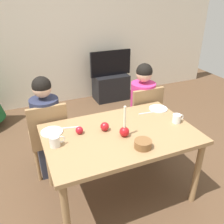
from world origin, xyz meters
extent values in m
plane|color=brown|center=(0.00, 0.00, 0.00)|extent=(7.68, 7.68, 0.00)
cube|color=beige|center=(0.00, 2.60, 1.30)|extent=(6.40, 0.10, 2.60)
cube|color=#99754C|center=(0.00, 0.00, 0.73)|extent=(1.40, 0.90, 0.04)
cylinder|color=#99754C|center=(-0.64, -0.39, 0.35)|extent=(0.06, 0.06, 0.71)
cylinder|color=#99754C|center=(0.64, -0.39, 0.35)|extent=(0.06, 0.06, 0.71)
cylinder|color=#99754C|center=(-0.64, 0.39, 0.35)|extent=(0.06, 0.06, 0.71)
cylinder|color=#99754C|center=(0.64, 0.39, 0.35)|extent=(0.06, 0.06, 0.71)
cube|color=#99754C|center=(-0.58, 0.69, 0.43)|extent=(0.40, 0.40, 0.04)
cube|color=#99754C|center=(-0.58, 0.51, 0.68)|extent=(0.40, 0.04, 0.45)
cylinder|color=#99754C|center=(-0.41, 0.86, 0.21)|extent=(0.04, 0.04, 0.41)
cylinder|color=#99754C|center=(-0.75, 0.86, 0.21)|extent=(0.04, 0.04, 0.41)
cylinder|color=#99754C|center=(-0.41, 0.52, 0.21)|extent=(0.04, 0.04, 0.41)
cylinder|color=#99754C|center=(-0.75, 0.52, 0.21)|extent=(0.04, 0.04, 0.41)
cube|color=#99754C|center=(0.60, 0.69, 0.43)|extent=(0.40, 0.40, 0.04)
cube|color=#99754C|center=(0.60, 0.51, 0.68)|extent=(0.40, 0.04, 0.45)
cylinder|color=#99754C|center=(0.77, 0.86, 0.21)|extent=(0.04, 0.04, 0.41)
cylinder|color=#99754C|center=(0.43, 0.86, 0.21)|extent=(0.04, 0.04, 0.41)
cylinder|color=#99754C|center=(0.77, 0.52, 0.21)|extent=(0.04, 0.04, 0.41)
cylinder|color=#99754C|center=(0.43, 0.52, 0.21)|extent=(0.04, 0.04, 0.41)
cube|color=#33384C|center=(-0.58, 0.64, 0.23)|extent=(0.28, 0.28, 0.45)
cylinder|color=#282D47|center=(-0.58, 0.64, 0.69)|extent=(0.30, 0.30, 0.48)
sphere|color=tan|center=(-0.58, 0.64, 1.04)|extent=(0.19, 0.19, 0.19)
sphere|color=black|center=(-0.58, 0.64, 1.07)|extent=(0.19, 0.19, 0.19)
cube|color=#33384C|center=(0.60, 0.64, 0.23)|extent=(0.28, 0.28, 0.45)
cylinder|color=#D1337A|center=(0.60, 0.64, 0.69)|extent=(0.30, 0.30, 0.48)
sphere|color=tan|center=(0.60, 0.64, 1.04)|extent=(0.19, 0.19, 0.19)
sphere|color=black|center=(0.60, 0.64, 1.07)|extent=(0.19, 0.19, 0.19)
cube|color=black|center=(0.87, 2.30, 0.24)|extent=(0.64, 0.40, 0.48)
cube|color=black|center=(0.87, 2.30, 0.71)|extent=(0.79, 0.04, 0.46)
cube|color=black|center=(0.87, 2.30, 0.71)|extent=(0.76, 0.05, 0.46)
sphere|color=red|center=(0.01, -0.07, 0.80)|extent=(0.09, 0.09, 0.09)
cylinder|color=#EFE5C6|center=(0.01, -0.07, 0.94)|extent=(0.02, 0.02, 0.21)
cylinder|color=silver|center=(-0.59, 0.25, 0.76)|extent=(0.20, 0.20, 0.01)
cylinder|color=silver|center=(0.59, 0.28, 0.76)|extent=(0.20, 0.20, 0.01)
cylinder|color=silver|center=(-0.60, 0.02, 0.80)|extent=(0.09, 0.09, 0.10)
torus|color=silver|center=(-0.54, 0.02, 0.80)|extent=(0.07, 0.01, 0.07)
cylinder|color=white|center=(0.59, -0.05, 0.79)|extent=(0.08, 0.08, 0.09)
torus|color=white|center=(0.64, -0.05, 0.80)|extent=(0.06, 0.01, 0.06)
cube|color=silver|center=(-0.42, 0.26, 0.75)|extent=(0.18, 0.05, 0.01)
cube|color=silver|center=(0.42, 0.24, 0.75)|extent=(0.18, 0.03, 0.01)
cylinder|color=brown|center=(0.07, -0.29, 0.78)|extent=(0.15, 0.15, 0.07)
sphere|color=#B31623|center=(-0.35, 0.13, 0.79)|extent=(0.07, 0.07, 0.07)
sphere|color=#B3171D|center=(-0.12, 0.09, 0.79)|extent=(0.08, 0.08, 0.08)
camera|label=1|loc=(-0.82, -1.72, 1.95)|focal=38.62mm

